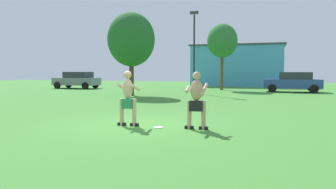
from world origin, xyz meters
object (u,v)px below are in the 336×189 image
at_px(player_with_cap, 128,96).
at_px(tree_right_field, 131,40).
at_px(frisbee, 158,127).
at_px(player_in_black, 196,99).
at_px(car_gray_near_post, 77,80).
at_px(lamp_post, 194,44).
at_px(tree_left_field, 222,41).
at_px(car_blue_far_end, 293,82).

bearing_deg(player_with_cap, tree_right_field, 113.24).
height_order(player_with_cap, frisbee, player_with_cap).
relative_size(player_in_black, tree_right_field, 0.30).
bearing_deg(player_with_cap, car_gray_near_post, 126.76).
relative_size(player_in_black, lamp_post, 0.28).
bearing_deg(frisbee, tree_left_field, 92.66).
bearing_deg(player_in_black, player_with_cap, -179.34).
bearing_deg(lamp_post, car_gray_near_post, 164.77).
xyz_separation_m(player_with_cap, tree_left_field, (0.10, 19.51, 3.32)).
xyz_separation_m(player_in_black, tree_right_field, (-7.08, 11.47, 2.91)).
bearing_deg(player_in_black, lamp_post, 103.16).
bearing_deg(tree_left_field, player_in_black, -84.01).
xyz_separation_m(player_with_cap, car_gray_near_post, (-13.45, 18.00, -0.11)).
height_order(player_in_black, car_gray_near_post, player_in_black).
bearing_deg(tree_right_field, tree_left_field, 57.86).
bearing_deg(car_gray_near_post, player_in_black, -49.06).
bearing_deg(frisbee, player_with_cap, 175.12).
distance_m(player_with_cap, player_in_black, 2.15).
xyz_separation_m(frisbee, lamp_post, (-2.29, 14.77, 3.67)).
distance_m(car_gray_near_post, tree_left_field, 14.05).
distance_m(player_in_black, car_gray_near_post, 23.79).
relative_size(car_blue_far_end, lamp_post, 0.71).
bearing_deg(tree_left_field, lamp_post, -105.99).
bearing_deg(lamp_post, car_blue_far_end, 27.91).
height_order(tree_left_field, tree_right_field, tree_left_field).
bearing_deg(tree_left_field, car_gray_near_post, -173.64).
bearing_deg(car_blue_far_end, player_with_cap, -107.63).
bearing_deg(player_in_black, frisbee, -174.42).
bearing_deg(car_gray_near_post, frisbee, -51.36).
height_order(car_gray_near_post, tree_right_field, tree_right_field).
xyz_separation_m(frisbee, tree_right_field, (-5.95, 11.58, 3.78)).
height_order(frisbee, tree_right_field, tree_right_field).
height_order(player_with_cap, car_blue_far_end, player_with_cap).
xyz_separation_m(player_in_black, tree_left_field, (-2.05, 19.48, 3.37)).
xyz_separation_m(car_gray_near_post, car_blue_far_end, (19.32, 0.48, 0.00)).
relative_size(tree_left_field, tree_right_field, 1.02).
distance_m(lamp_post, tree_right_field, 4.85).
height_order(player_in_black, lamp_post, lamp_post).
height_order(player_in_black, car_blue_far_end, player_in_black).
distance_m(frisbee, car_blue_far_end, 19.20).
relative_size(frisbee, tree_right_field, 0.05).
height_order(player_in_black, tree_right_field, tree_right_field).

